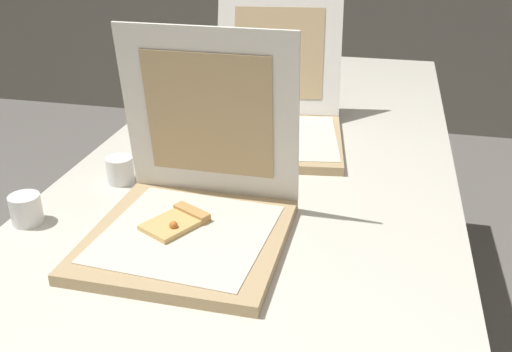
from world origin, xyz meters
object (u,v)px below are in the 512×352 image
at_px(pizza_box_front, 192,209).
at_px(cup_white_near_left, 26,209).
at_px(table, 264,185).
at_px(cup_white_mid, 158,129).
at_px(cup_white_near_center, 120,170).
at_px(cup_white_far, 222,102).
at_px(pizza_box_middle, 274,119).

distance_m(pizza_box_front, cup_white_near_left, 0.34).
xyz_separation_m(table, cup_white_mid, (-0.31, 0.11, 0.08)).
bearing_deg(cup_white_near_center, pizza_box_front, -37.86).
height_order(table, cup_white_far, cup_white_far).
bearing_deg(pizza_box_front, cup_white_near_left, -174.00).
bearing_deg(cup_white_mid, cup_white_near_center, -87.39).
distance_m(pizza_box_front, cup_white_mid, 0.50).
bearing_deg(cup_white_far, pizza_box_front, -78.47).
distance_m(pizza_box_front, cup_white_near_center, 0.29).
xyz_separation_m(cup_white_near_center, cup_white_mid, (-0.01, 0.26, 0.00)).
bearing_deg(cup_white_near_left, cup_white_far, 75.18).
bearing_deg(cup_white_near_left, table, 41.68).
bearing_deg(pizza_box_middle, table, -93.21).
bearing_deg(cup_white_near_left, cup_white_near_center, 64.34).
relative_size(pizza_box_front, cup_white_mid, 6.14).
height_order(cup_white_far, cup_white_near_left, same).
distance_m(cup_white_near_center, cup_white_far, 0.52).
bearing_deg(table, cup_white_near_left, -138.32).
height_order(pizza_box_middle, cup_white_near_left, pizza_box_middle).
bearing_deg(table, cup_white_near_center, -154.03).
bearing_deg(cup_white_mid, pizza_box_front, -61.09).
bearing_deg(pizza_box_front, pizza_box_middle, 85.02).
height_order(cup_white_mid, cup_white_near_left, same).
relative_size(cup_white_near_center, cup_white_far, 1.00).
distance_m(pizza_box_middle, cup_white_mid, 0.31).
bearing_deg(cup_white_far, cup_white_near_left, -104.82).
relative_size(cup_white_near_center, cup_white_near_left, 1.00).
xyz_separation_m(table, cup_white_far, (-0.21, 0.37, 0.08)).
xyz_separation_m(table, cup_white_near_left, (-0.40, -0.36, 0.08)).
relative_size(pizza_box_front, cup_white_far, 6.14).
bearing_deg(cup_white_far, cup_white_mid, -112.01).
relative_size(cup_white_mid, cup_white_far, 1.00).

